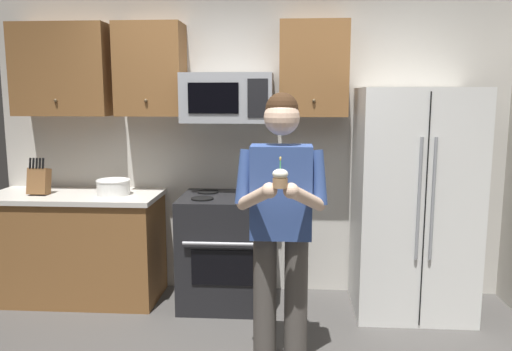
# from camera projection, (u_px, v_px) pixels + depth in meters

# --- Properties ---
(wall_back) EXTENTS (4.40, 0.10, 2.60)m
(wall_back) POSITION_uv_depth(u_px,v_px,m) (249.00, 146.00, 4.53)
(wall_back) COLOR beige
(wall_back) RESTS_ON ground
(oven_range) EXTENTS (0.76, 0.70, 0.93)m
(oven_range) POSITION_uv_depth(u_px,v_px,m) (227.00, 250.00, 4.29)
(oven_range) COLOR black
(oven_range) RESTS_ON ground
(microwave) EXTENTS (0.74, 0.41, 0.40)m
(microwave) POSITION_uv_depth(u_px,v_px,m) (228.00, 98.00, 4.21)
(microwave) COLOR #9EA0A5
(refrigerator) EXTENTS (0.90, 0.75, 1.80)m
(refrigerator) POSITION_uv_depth(u_px,v_px,m) (413.00, 202.00, 4.08)
(refrigerator) COLOR white
(refrigerator) RESTS_ON ground
(cabinet_row_upper) EXTENTS (2.78, 0.36, 0.76)m
(cabinet_row_upper) POSITION_uv_depth(u_px,v_px,m) (160.00, 70.00, 4.26)
(cabinet_row_upper) COLOR brown
(counter_left) EXTENTS (1.44, 0.66, 0.92)m
(counter_left) POSITION_uv_depth(u_px,v_px,m) (77.00, 246.00, 4.39)
(counter_left) COLOR brown
(counter_left) RESTS_ON ground
(knife_block) EXTENTS (0.16, 0.15, 0.32)m
(knife_block) POSITION_uv_depth(u_px,v_px,m) (39.00, 181.00, 4.27)
(knife_block) COLOR brown
(knife_block) RESTS_ON counter_left
(bowl_large_white) EXTENTS (0.28, 0.28, 0.13)m
(bowl_large_white) POSITION_uv_depth(u_px,v_px,m) (113.00, 187.00, 4.27)
(bowl_large_white) COLOR white
(bowl_large_white) RESTS_ON counter_left
(person) EXTENTS (0.60, 0.48, 1.76)m
(person) POSITION_uv_depth(u_px,v_px,m) (281.00, 216.00, 3.20)
(person) COLOR #4C4742
(person) RESTS_ON ground
(cupcake) EXTENTS (0.09, 0.09, 0.17)m
(cupcake) POSITION_uv_depth(u_px,v_px,m) (280.00, 178.00, 2.83)
(cupcake) COLOR #A87F56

